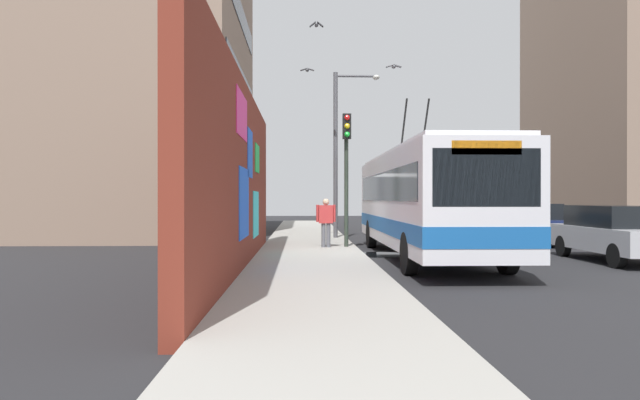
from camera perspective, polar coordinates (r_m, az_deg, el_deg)
name	(u,v)px	position (r m, az deg, el deg)	size (l,w,h in m)	color
ground_plane	(362,256)	(17.71, 4.20, -5.61)	(80.00, 80.00, 0.00)	#232326
sidewalk_slab	(310,254)	(17.61, -1.00, -5.40)	(48.00, 3.20, 0.15)	#9E9B93
graffiti_wall	(241,178)	(14.05, -7.94, 2.21)	(14.87, 0.32, 4.57)	maroon
building_far_left	(152,87)	(29.56, -16.49, 10.84)	(13.30, 8.74, 14.51)	gray
city_bus	(425,199)	(17.14, 10.47, 0.09)	(11.31, 2.59, 4.94)	silver
parked_car_silver	(616,232)	(18.07, 27.55, -2.86)	(4.50, 1.89, 1.58)	#B7B7BC
parked_car_navy	(528,223)	(23.69, 20.12, -2.13)	(4.56, 1.87, 1.58)	navy
pedestrian_midblock	(326,219)	(19.00, 0.60, -1.90)	(0.22, 0.66, 1.62)	#595960
traffic_light	(347,158)	(19.16, 2.68, 4.27)	(0.49, 0.28, 4.49)	#2D382D
street_lamp	(341,143)	(23.77, 2.08, 5.76)	(0.44, 1.93, 6.87)	#4C4C51
flying_pigeons	(338,54)	(22.00, 1.80, 14.40)	(2.62, 3.63, 1.87)	#47474C
curbside_puddle	(379,255)	(18.13, 5.98, -5.47)	(1.87, 1.87, 0.00)	black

